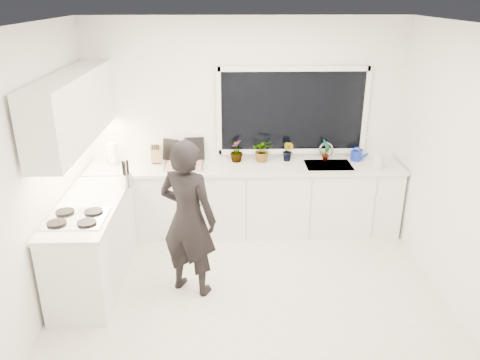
{
  "coord_description": "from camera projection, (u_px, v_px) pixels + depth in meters",
  "views": [
    {
      "loc": [
        -0.22,
        -4.07,
        2.95
      ],
      "look_at": [
        -0.1,
        0.4,
        1.15
      ],
      "focal_mm": 35.0,
      "sensor_mm": 36.0,
      "label": 1
    }
  ],
  "objects": [
    {
      "name": "floor",
      "position": [
        250.0,
        297.0,
        4.88
      ],
      "size": [
        4.0,
        3.5,
        0.02
      ],
      "primitive_type": "cube",
      "color": "beige",
      "rests_on": "ground"
    },
    {
      "name": "wall_back",
      "position": [
        245.0,
        126.0,
        6.01
      ],
      "size": [
        4.0,
        0.02,
        2.7
      ],
      "primitive_type": "cube",
      "color": "white",
      "rests_on": "ground"
    },
    {
      "name": "wall_left",
      "position": [
        35.0,
        178.0,
        4.32
      ],
      "size": [
        0.02,
        3.5,
        2.7
      ],
      "primitive_type": "cube",
      "color": "white",
      "rests_on": "ground"
    },
    {
      "name": "wall_right",
      "position": [
        463.0,
        174.0,
        4.43
      ],
      "size": [
        0.02,
        3.5,
        2.7
      ],
      "primitive_type": "cube",
      "color": "white",
      "rests_on": "ground"
    },
    {
      "name": "ceiling",
      "position": [
        253.0,
        23.0,
        3.87
      ],
      "size": [
        4.0,
        3.5,
        0.02
      ],
      "primitive_type": "cube",
      "color": "white",
      "rests_on": "wall_back"
    },
    {
      "name": "window",
      "position": [
        292.0,
        111.0,
        5.91
      ],
      "size": [
        1.8,
        0.02,
        1.0
      ],
      "primitive_type": "cube",
      "color": "black",
      "rests_on": "wall_back"
    },
    {
      "name": "base_cabinets_back",
      "position": [
        245.0,
        200.0,
        6.06
      ],
      "size": [
        3.92,
        0.58,
        0.88
      ],
      "primitive_type": "cube",
      "color": "white",
      "rests_on": "floor"
    },
    {
      "name": "base_cabinets_left",
      "position": [
        93.0,
        245.0,
        5.0
      ],
      "size": [
        0.58,
        1.6,
        0.88
      ],
      "primitive_type": "cube",
      "color": "white",
      "rests_on": "floor"
    },
    {
      "name": "countertop_back",
      "position": [
        246.0,
        167.0,
        5.88
      ],
      "size": [
        3.94,
        0.62,
        0.04
      ],
      "primitive_type": "cube",
      "color": "silver",
      "rests_on": "base_cabinets_back"
    },
    {
      "name": "countertop_left",
      "position": [
        88.0,
        206.0,
        4.82
      ],
      "size": [
        0.62,
        1.6,
        0.04
      ],
      "primitive_type": "cube",
      "color": "silver",
      "rests_on": "base_cabinets_left"
    },
    {
      "name": "upper_cabinets",
      "position": [
        75.0,
        108.0,
        4.79
      ],
      "size": [
        0.34,
        2.1,
        0.7
      ],
      "primitive_type": "cube",
      "color": "white",
      "rests_on": "wall_left"
    },
    {
      "name": "sink",
      "position": [
        328.0,
        169.0,
        5.92
      ],
      "size": [
        0.58,
        0.42,
        0.14
      ],
      "primitive_type": "cube",
      "color": "silver",
      "rests_on": "countertop_back"
    },
    {
      "name": "faucet",
      "position": [
        326.0,
        152.0,
        6.05
      ],
      "size": [
        0.03,
        0.03,
        0.22
      ],
      "primitive_type": "cylinder",
      "color": "silver",
      "rests_on": "countertop_back"
    },
    {
      "name": "stovetop",
      "position": [
        76.0,
        218.0,
        4.49
      ],
      "size": [
        0.56,
        0.48,
        0.03
      ],
      "primitive_type": "cube",
      "color": "black",
      "rests_on": "countertop_left"
    },
    {
      "name": "person",
      "position": [
        188.0,
        219.0,
        4.7
      ],
      "size": [
        0.72,
        0.61,
        1.67
      ],
      "primitive_type": "imported",
      "rotation": [
        0.0,
        0.0,
        2.72
      ],
      "color": "black",
      "rests_on": "floor"
    },
    {
      "name": "pizza_tray",
      "position": [
        184.0,
        166.0,
        5.83
      ],
      "size": [
        0.49,
        0.36,
        0.03
      ],
      "primitive_type": "cube",
      "rotation": [
        0.0,
        0.0,
        -0.0
      ],
      "color": "silver",
      "rests_on": "countertop_back"
    },
    {
      "name": "pizza",
      "position": [
        184.0,
        165.0,
        5.82
      ],
      "size": [
        0.44,
        0.32,
        0.01
      ],
      "primitive_type": "cube",
      "rotation": [
        0.0,
        0.0,
        -0.0
      ],
      "color": "red",
      "rests_on": "pizza_tray"
    },
    {
      "name": "watering_can",
      "position": [
        356.0,
        156.0,
        6.04
      ],
      "size": [
        0.15,
        0.15,
        0.13
      ],
      "primitive_type": "cylinder",
      "rotation": [
        0.0,
        0.0,
        -0.08
      ],
      "color": "#1229AA",
      "rests_on": "countertop_back"
    },
    {
      "name": "paper_towel_roll",
      "position": [
        112.0,
        155.0,
        5.88
      ],
      "size": [
        0.11,
        0.11,
        0.26
      ],
      "primitive_type": "cylinder",
      "rotation": [
        0.0,
        0.0,
        0.04
      ],
      "color": "white",
      "rests_on": "countertop_back"
    },
    {
      "name": "knife_block",
      "position": [
        156.0,
        155.0,
        5.94
      ],
      "size": [
        0.14,
        0.11,
        0.22
      ],
      "primitive_type": "cube",
      "rotation": [
        0.0,
        0.0,
        0.1
      ],
      "color": "olive",
      "rests_on": "countertop_back"
    },
    {
      "name": "utensil_crock",
      "position": [
        127.0,
        180.0,
        5.21
      ],
      "size": [
        0.17,
        0.17,
        0.16
      ],
      "primitive_type": "cylinder",
      "rotation": [
        0.0,
        0.0,
        0.36
      ],
      "color": "#BAB9BE",
      "rests_on": "countertop_left"
    },
    {
      "name": "picture_frame_large",
      "position": [
        171.0,
        150.0,
        6.02
      ],
      "size": [
        0.21,
        0.11,
        0.28
      ],
      "primitive_type": "cube",
      "rotation": [
        0.0,
        0.0,
        -0.43
      ],
      "color": "black",
      "rests_on": "countertop_back"
    },
    {
      "name": "picture_frame_small",
      "position": [
        195.0,
        149.0,
        6.03
      ],
      "size": [
        0.25,
        0.04,
        0.3
      ],
      "primitive_type": "cube",
      "rotation": [
        0.0,
        0.0,
        0.09
      ],
      "color": "black",
      "rests_on": "countertop_back"
    },
    {
      "name": "herb_plants",
      "position": [
        268.0,
        151.0,
        5.98
      ],
      "size": [
        1.32,
        0.25,
        0.29
      ],
      "color": "#26662D",
      "rests_on": "countertop_back"
    },
    {
      "name": "soap_bottles",
      "position": [
        379.0,
        159.0,
        5.74
      ],
      "size": [
        0.16,
        0.15,
        0.27
      ],
      "color": "#D8BF66",
      "rests_on": "countertop_back"
    }
  ]
}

